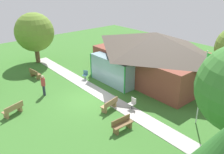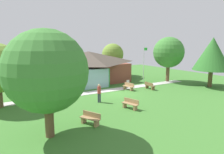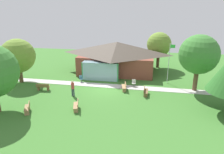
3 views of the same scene
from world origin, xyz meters
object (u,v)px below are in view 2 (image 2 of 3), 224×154
bench_rear_near_path (129,87)px  visitor_strolling_lawn (99,92)px  patio_chair_west (77,89)px  bench_mid_right (150,86)px  tree_far_east (212,54)px  pavilion (88,66)px  tree_behind_pavilion_right (113,54)px  flagpole (144,62)px  tree_lawn_corner (47,71)px  bench_front_center (130,104)px  patio_chair_lawn_spare (129,84)px  bench_mid_left (54,102)px  bench_front_left (90,119)px  tree_east_hedge (169,52)px

bench_rear_near_path → visitor_strolling_lawn: bearing=105.2°
patio_chair_west → bench_mid_right: bearing=127.9°
bench_rear_near_path → tree_far_east: bearing=-122.4°
tree_far_east → pavilion: bearing=137.6°
tree_behind_pavilion_right → flagpole: bearing=-81.9°
tree_lawn_corner → tree_far_east: size_ratio=1.01×
bench_front_center → patio_chair_lawn_spare: (4.87, 6.91, 0.01)m
pavilion → bench_mid_right: bearing=-61.1°
patio_chair_west → visitor_strolling_lawn: bearing=62.9°
tree_far_east → bench_front_center: bearing=-173.2°
pavilion → patio_chair_lawn_spare: size_ratio=13.14×
bench_mid_right → tree_far_east: bearing=70.6°
bench_front_center → visitor_strolling_lawn: visitor_strolling_lawn is taller
tree_behind_pavilion_right → bench_mid_left: bearing=-138.2°
tree_lawn_corner → bench_mid_right: bearing=24.6°
bench_front_center → tree_behind_pavilion_right: bearing=-43.6°
bench_front_left → patio_chair_lawn_spare: size_ratio=1.79×
flagpole → bench_front_left: bearing=-142.8°
bench_front_left → bench_mid_left: 5.26m
bench_front_center → bench_rear_near_path: same height
bench_front_center → bench_front_left: size_ratio=1.01×
bench_mid_left → tree_east_hedge: size_ratio=0.24×
bench_front_left → patio_chair_west: (2.41, 8.58, 0.01)m
bench_rear_near_path → tree_far_east: (9.94, -3.93, 3.76)m
tree_far_east → bench_mid_left: bearing=173.1°
visitor_strolling_lawn → tree_lawn_corner: size_ratio=0.28×
bench_front_left → bench_mid_left: size_ratio=1.00×
patio_chair_lawn_spare → bench_front_left: bearing=38.0°
patio_chair_lawn_spare → tree_lawn_corner: tree_lawn_corner is taller
flagpole → tree_east_hedge: tree_east_hedge is taller
pavilion → patio_chair_west: size_ratio=13.14×
visitor_strolling_lawn → tree_behind_pavilion_right: (9.35, 12.80, 2.59)m
bench_front_left → bench_mid_left: same height
bench_front_center → tree_east_hedge: 14.25m
bench_mid_right → tree_lawn_corner: size_ratio=0.24×
bench_front_center → visitor_strolling_lawn: 3.36m
tree_lawn_corner → pavilion: bearing=57.5°
tree_lawn_corner → tree_far_east: (20.86, 3.17, 0.27)m
flagpole → tree_east_hedge: size_ratio=0.79×
bench_mid_right → bench_front_left: (-10.55, -5.77, 0.00)m
bench_rear_near_path → patio_chair_lawn_spare: size_ratio=1.81×
bench_rear_near_path → bench_mid_left: 9.33m
bench_front_left → visitor_strolling_lawn: (2.87, 4.20, 0.62)m
patio_chair_lawn_spare → visitor_strolling_lawn: visitor_strolling_lawn is taller
pavilion → tree_lawn_corner: (-8.95, -14.05, 1.63)m
bench_rear_near_path → bench_mid_left: size_ratio=1.01×
tree_behind_pavilion_right → visitor_strolling_lawn: bearing=-126.1°
tree_behind_pavilion_right → bench_mid_right: bearing=-98.5°
visitor_strolling_lawn → tree_behind_pavilion_right: size_ratio=0.32×
pavilion → flagpole: (7.05, -3.69, 0.53)m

